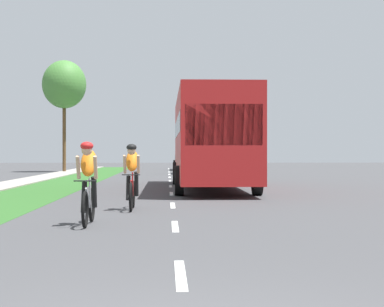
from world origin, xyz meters
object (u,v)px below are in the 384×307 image
object	(u,v)px
cyclist_lead	(88,182)
street_tree_far	(64,85)
cyclist_trailing	(132,176)
bus_red	(210,137)
pickup_silver	(188,159)
suv_white	(195,159)

from	to	relation	value
cyclist_lead	street_tree_far	world-z (taller)	street_tree_far
cyclist_lead	cyclist_trailing	world-z (taller)	same
cyclist_trailing	street_tree_far	bearing A→B (deg)	102.13
bus_red	pickup_silver	size ratio (longest dim) A/B	2.27
bus_red	suv_white	size ratio (longest dim) A/B	2.47
cyclist_lead	street_tree_far	bearing A→B (deg)	99.88
cyclist_trailing	bus_red	bearing A→B (deg)	74.20
cyclist_trailing	pickup_silver	bearing A→B (deg)	85.89
cyclist_trailing	suv_white	world-z (taller)	suv_white
cyclist_lead	street_tree_far	xyz separation A→B (m)	(-5.70, 32.73, 5.30)
cyclist_trailing	pickup_silver	world-z (taller)	pickup_silver
cyclist_lead	suv_white	bearing A→B (deg)	83.47
cyclist_trailing	suv_white	xyz separation A→B (m)	(2.61, 25.35, 0.14)
pickup_silver	street_tree_far	xyz separation A→B (m)	(-8.82, -4.73, 5.29)
cyclist_trailing	street_tree_far	xyz separation A→B (m)	(-6.36, 29.58, 5.30)
cyclist_lead	cyclist_trailing	distance (m)	3.22
pickup_silver	street_tree_far	size ratio (longest dim) A/B	0.65
street_tree_far	cyclist_trailing	bearing A→B (deg)	-77.87
bus_red	suv_white	bearing A→B (deg)	89.56
cyclist_lead	suv_white	size ratio (longest dim) A/B	0.37
cyclist_lead	pickup_silver	bearing A→B (deg)	85.24
cyclist_lead	bus_red	xyz separation A→B (m)	(3.14, 11.92, 1.17)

